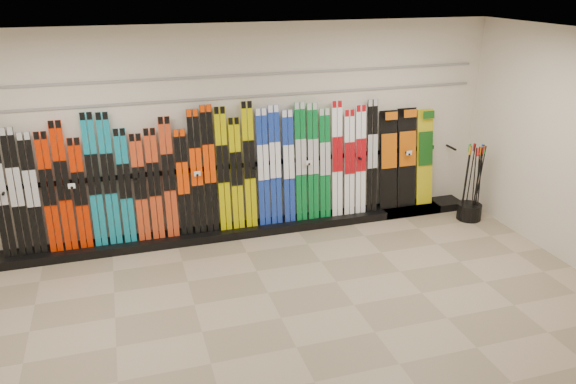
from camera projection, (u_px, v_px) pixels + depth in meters
name	position (u px, v px, depth m)	size (l,w,h in m)	color
floor	(281.00, 318.00, 6.28)	(8.00, 8.00, 0.00)	gray
back_wall	(230.00, 132.00, 7.97)	(8.00, 8.00, 0.00)	beige
ceiling	(280.00, 43.00, 5.20)	(8.00, 8.00, 0.00)	silver
ski_rack_base	(252.00, 229.00, 8.35)	(8.00, 0.40, 0.12)	black
skis	(204.00, 175.00, 7.87)	(5.37, 0.19, 1.84)	black
snowboards	(406.00, 159.00, 8.82)	(0.92, 0.24, 1.56)	black
pole_bin	(469.00, 212.00, 8.79)	(0.37, 0.37, 0.25)	black
ski_poles	(474.00, 183.00, 8.61)	(0.33, 0.34, 1.18)	black
slatwall_rail_0	(229.00, 98.00, 7.77)	(7.60, 0.02, 0.03)	gray
slatwall_rail_1	(229.00, 76.00, 7.66)	(7.60, 0.02, 0.03)	gray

